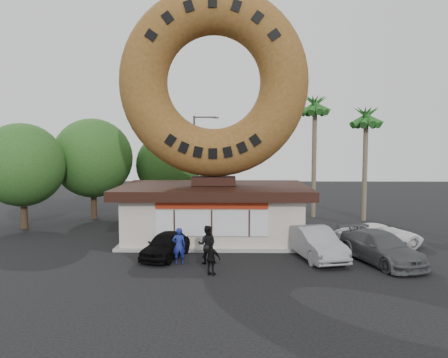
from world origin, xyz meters
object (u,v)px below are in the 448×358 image
(street_lamp, at_px, (196,159))
(car_silver, at_px, (315,243))
(donut_shop, at_px, (214,210))
(person_right, at_px, (211,258))
(person_center, at_px, (207,245))
(car_grey, at_px, (381,248))
(car_white, at_px, (379,236))
(person_left, at_px, (179,246))
(giant_donut, at_px, (214,82))
(car_black, at_px, (166,245))

(street_lamp, bearing_deg, car_silver, -63.42)
(donut_shop, distance_m, person_right, 7.28)
(person_center, height_order, car_grey, person_center)
(donut_shop, height_order, car_grey, donut_shop)
(street_lamp, relative_size, car_grey, 1.56)
(street_lamp, relative_size, car_white, 1.65)
(person_left, bearing_deg, car_white, -171.04)
(person_left, bearing_deg, car_silver, -178.88)
(person_right, xyz_separation_m, car_silver, (5.13, 2.95, 0.03))
(car_white, bearing_deg, donut_shop, 61.50)
(giant_donut, distance_m, car_white, 12.88)
(street_lamp, relative_size, person_left, 4.50)
(person_right, height_order, car_black, person_right)
(car_grey, distance_m, car_white, 3.20)
(person_center, xyz_separation_m, person_right, (0.29, -1.89, -0.17))
(donut_shop, xyz_separation_m, person_left, (-1.48, -5.42, -0.88))
(car_black, distance_m, car_white, 11.78)
(giant_donut, height_order, car_grey, giant_donut)
(giant_donut, relative_size, car_black, 2.89)
(car_grey, bearing_deg, person_left, 163.97)
(donut_shop, height_order, giant_donut, giant_donut)
(person_right, height_order, car_grey, person_right)
(giant_donut, bearing_deg, car_silver, -38.97)
(person_left, distance_m, car_black, 1.42)
(donut_shop, xyz_separation_m, car_black, (-2.28, -4.26, -1.11))
(person_right, bearing_deg, person_left, -22.84)
(person_left, height_order, person_right, person_left)
(car_black, bearing_deg, car_white, 26.25)
(car_grey, xyz_separation_m, car_white, (0.95, 3.05, -0.07))
(giant_donut, xyz_separation_m, street_lamp, (-1.86, 10.00, -4.89))
(car_grey, relative_size, car_white, 1.06)
(person_center, xyz_separation_m, car_black, (-2.15, 1.05, -0.27))
(giant_donut, relative_size, person_right, 7.37)
(car_grey, bearing_deg, car_black, 157.58)
(donut_shop, bearing_deg, car_silver, -38.86)
(street_lamp, xyz_separation_m, person_center, (1.73, -15.33, -3.55))
(donut_shop, relative_size, person_center, 6.02)
(person_center, distance_m, person_right, 1.92)
(car_black, bearing_deg, street_lamp, 103.54)
(person_left, xyz_separation_m, person_right, (1.64, -1.79, -0.13))
(giant_donut, bearing_deg, car_white, -12.32)
(giant_donut, distance_m, person_right, 11.24)
(car_grey, bearing_deg, person_center, 163.61)
(car_silver, bearing_deg, giant_donut, 128.00)
(donut_shop, bearing_deg, giant_donut, 90.00)
(giant_donut, distance_m, car_silver, 10.96)
(giant_donut, xyz_separation_m, car_grey, (8.33, -5.08, -8.63))
(person_right, bearing_deg, car_black, -25.77)
(donut_shop, distance_m, giant_donut, 7.61)
(person_left, relative_size, car_black, 0.46)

